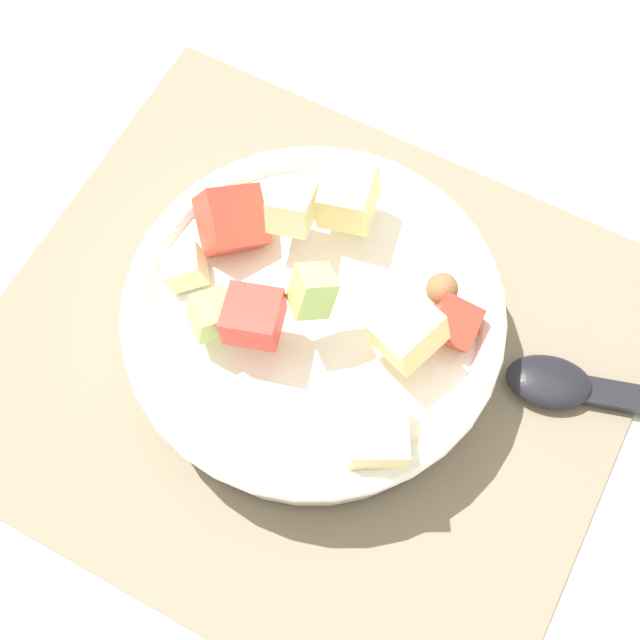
{
  "coord_description": "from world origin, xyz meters",
  "views": [
    {
      "loc": [
        -0.11,
        0.19,
        0.56
      ],
      "look_at": [
        -0.0,
        -0.01,
        0.05
      ],
      "focal_mm": 50.35,
      "sensor_mm": 36.0,
      "label": 1
    }
  ],
  "objects": [
    {
      "name": "salad_bowl",
      "position": [
        -0.0,
        -0.01,
        0.04
      ],
      "size": [
        0.24,
        0.24,
        0.12
      ],
      "color": "white",
      "rests_on": "placemat"
    },
    {
      "name": "placemat",
      "position": [
        0.0,
        0.0,
        0.0
      ],
      "size": [
        0.41,
        0.37,
        0.01
      ],
      "primitive_type": "cube",
      "color": "#756B56",
      "rests_on": "ground_plane"
    },
    {
      "name": "ground_plane",
      "position": [
        0.0,
        0.0,
        0.0
      ],
      "size": [
        2.4,
        2.4,
        0.0
      ],
      "primitive_type": "plane",
      "color": "silver"
    },
    {
      "name": "serving_spoon",
      "position": [
        -0.2,
        -0.07,
        0.01
      ],
      "size": [
        0.24,
        0.1,
        0.01
      ],
      "color": "black",
      "rests_on": "placemat"
    }
  ]
}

